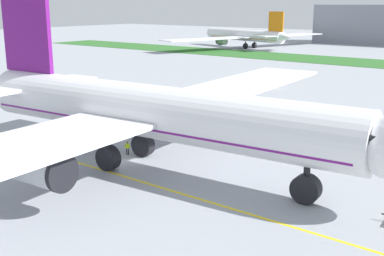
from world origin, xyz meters
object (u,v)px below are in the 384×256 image
Objects in this scene: airliner_foreground at (145,112)px; parked_airliner_far_left at (246,36)px; ground_crew_wingwalker_port at (127,147)px; service_truck_baggage_loader at (267,81)px.

airliner_foreground is 1.12× the size of parked_airliner_far_left.
ground_crew_wingwalker_port is 0.36× the size of service_truck_baggage_loader.
airliner_foreground is 54.61× the size of ground_crew_wingwalker_port.
ground_crew_wingwalker_port is at bearing -63.51° from parked_airliner_far_left.
parked_airliner_far_left reaches higher than service_truck_baggage_loader.
service_truck_baggage_loader is at bearing 106.28° from airliner_foreground.
airliner_foreground is at bearing -62.19° from parked_airliner_far_left.
ground_crew_wingwalker_port is at bearing 158.54° from airliner_foreground.
ground_crew_wingwalker_port is 155.89m from parked_airliner_far_left.
airliner_foreground is at bearing -21.46° from ground_crew_wingwalker_port.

